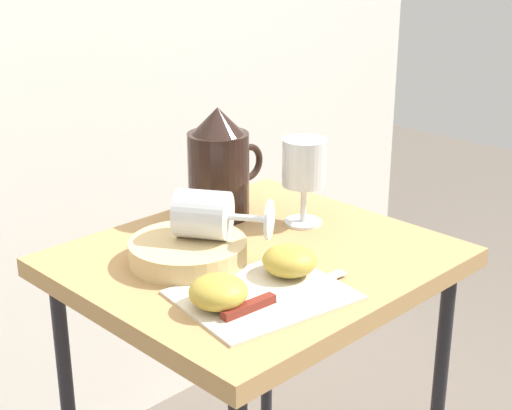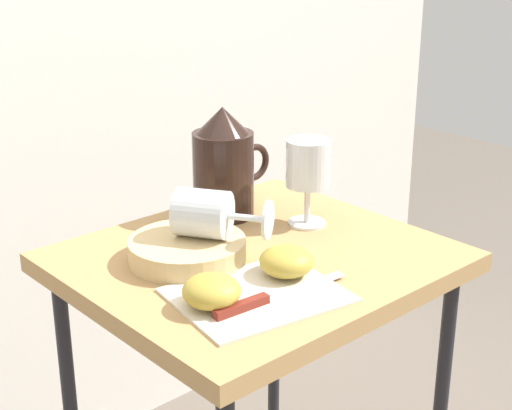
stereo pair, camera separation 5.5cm
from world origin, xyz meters
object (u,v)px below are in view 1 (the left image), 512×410
(knife, at_px, (269,300))
(table, at_px, (256,293))
(apple_half_left, at_px, (218,292))
(wine_glass_upright, at_px, (304,167))
(pitcher, at_px, (219,173))
(apple_half_right, at_px, (289,260))
(basket_tray, at_px, (188,251))
(wine_glass_tipped_near, at_px, (206,214))

(knife, bearing_deg, table, 50.94)
(apple_half_left, bearing_deg, wine_glass_upright, 22.46)
(pitcher, xyz_separation_m, apple_half_right, (-0.09, -0.25, -0.05))
(apple_half_left, relative_size, knife, 0.36)
(table, distance_m, wine_glass_upright, 0.23)
(apple_half_left, xyz_separation_m, apple_half_right, (0.14, 0.00, 0.00))
(table, bearing_deg, apple_half_left, -149.89)
(basket_tray, xyz_separation_m, wine_glass_upright, (0.24, -0.02, 0.08))
(apple_half_left, bearing_deg, pitcher, 47.47)
(apple_half_left, bearing_deg, table, 30.11)
(pitcher, relative_size, wine_glass_tipped_near, 1.23)
(apple_half_left, xyz_separation_m, knife, (0.06, -0.04, -0.02))
(apple_half_right, distance_m, knife, 0.10)
(table, height_order, wine_glass_tipped_near, wine_glass_tipped_near)
(basket_tray, xyz_separation_m, apple_half_right, (0.07, -0.14, 0.01))
(apple_half_right, bearing_deg, apple_half_left, -179.16)
(wine_glass_tipped_near, bearing_deg, wine_glass_upright, -1.65)
(pitcher, height_order, wine_glass_upright, pitcher)
(table, relative_size, knife, 3.08)
(wine_glass_upright, bearing_deg, pitcher, 120.62)
(table, xyz_separation_m, apple_half_right, (-0.02, -0.09, 0.10))
(basket_tray, relative_size, wine_glass_upright, 1.20)
(wine_glass_upright, xyz_separation_m, apple_half_left, (-0.31, -0.13, -0.07))
(table, bearing_deg, pitcher, 66.53)
(basket_tray, height_order, knife, basket_tray)
(basket_tray, relative_size, wine_glass_tipped_near, 1.13)
(wine_glass_upright, bearing_deg, table, -167.38)
(wine_glass_tipped_near, xyz_separation_m, knife, (-0.04, -0.17, -0.06))
(wine_glass_upright, height_order, knife, wine_glass_upright)
(basket_tray, xyz_separation_m, wine_glass_tipped_near, (0.03, -0.01, 0.05))
(basket_tray, height_order, wine_glass_tipped_near, wine_glass_tipped_near)
(wine_glass_tipped_near, xyz_separation_m, apple_half_right, (0.04, -0.13, -0.05))
(wine_glass_tipped_near, distance_m, apple_half_right, 0.15)
(apple_half_right, bearing_deg, table, 75.20)
(pitcher, relative_size, knife, 0.87)
(pitcher, height_order, knife, pitcher)
(wine_glass_upright, height_order, wine_glass_tipped_near, wine_glass_upright)
(knife, bearing_deg, pitcher, 58.75)
(wine_glass_upright, relative_size, apple_half_left, 1.88)
(apple_half_left, distance_m, knife, 0.07)
(table, height_order, basket_tray, basket_tray)
(apple_half_right, height_order, knife, apple_half_right)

